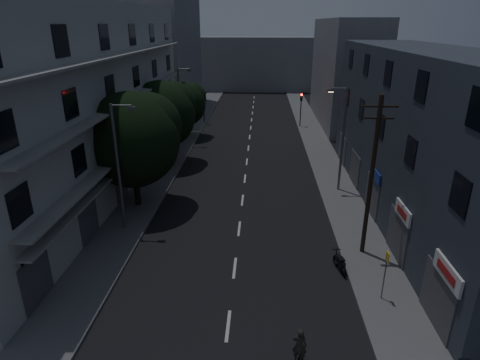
# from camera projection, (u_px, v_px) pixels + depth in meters

# --- Properties ---
(ground) EXTENTS (160.00, 160.00, 0.00)m
(ground) POSITION_uv_depth(u_px,v_px,m) (247.00, 160.00, 39.06)
(ground) COLOR black
(ground) RESTS_ON ground
(sidewalk_left) EXTENTS (3.00, 90.00, 0.15)m
(sidewalk_left) POSITION_uv_depth(u_px,v_px,m) (171.00, 158.00, 39.40)
(sidewalk_left) COLOR #565659
(sidewalk_left) RESTS_ON ground
(sidewalk_right) EXTENTS (3.00, 90.00, 0.15)m
(sidewalk_right) POSITION_uv_depth(u_px,v_px,m) (325.00, 161.00, 38.66)
(sidewalk_right) COLOR #565659
(sidewalk_right) RESTS_ON ground
(lane_markings) EXTENTS (0.15, 60.50, 0.01)m
(lane_markings) POSITION_uv_depth(u_px,v_px,m) (249.00, 142.00, 44.87)
(lane_markings) COLOR beige
(lane_markings) RESTS_ON ground
(building_left) EXTENTS (7.00, 36.00, 14.00)m
(building_left) POSITION_uv_depth(u_px,v_px,m) (88.00, 100.00, 30.58)
(building_left) COLOR #ABABA5
(building_left) RESTS_ON ground
(building_right) EXTENTS (6.19, 28.00, 11.00)m
(building_right) POSITION_uv_depth(u_px,v_px,m) (424.00, 137.00, 26.24)
(building_right) COLOR #2E343E
(building_right) RESTS_ON ground
(building_far_left) EXTENTS (6.00, 20.00, 16.00)m
(building_far_left) POSITION_uv_depth(u_px,v_px,m) (171.00, 56.00, 58.11)
(building_far_left) COLOR slate
(building_far_left) RESTS_ON ground
(building_far_right) EXTENTS (6.00, 20.00, 13.00)m
(building_far_right) POSITION_uv_depth(u_px,v_px,m) (345.00, 72.00, 51.90)
(building_far_right) COLOR slate
(building_far_right) RESTS_ON ground
(building_far_end) EXTENTS (24.00, 8.00, 10.00)m
(building_far_end) POSITION_uv_depth(u_px,v_px,m) (255.00, 64.00, 79.07)
(building_far_end) COLOR slate
(building_far_end) RESTS_ON ground
(tree_near) EXTENTS (6.59, 6.59, 8.13)m
(tree_near) POSITION_uv_depth(u_px,v_px,m) (133.00, 136.00, 27.42)
(tree_near) COLOR black
(tree_near) RESTS_ON sidewalk_left
(tree_mid) EXTENTS (6.19, 6.19, 7.61)m
(tree_mid) POSITION_uv_depth(u_px,v_px,m) (162.00, 112.00, 36.43)
(tree_mid) COLOR black
(tree_mid) RESTS_ON sidewalk_left
(tree_far) EXTENTS (4.99, 4.99, 6.17)m
(tree_far) POSITION_uv_depth(u_px,v_px,m) (184.00, 103.00, 45.61)
(tree_far) COLOR black
(tree_far) RESTS_ON sidewalk_left
(traffic_signal_far_right) EXTENTS (0.28, 0.37, 4.10)m
(traffic_signal_far_right) POSITION_uv_depth(u_px,v_px,m) (301.00, 103.00, 50.37)
(traffic_signal_far_right) COLOR black
(traffic_signal_far_right) RESTS_ON sidewalk_right
(traffic_signal_far_left) EXTENTS (0.28, 0.37, 4.10)m
(traffic_signal_far_left) POSITION_uv_depth(u_px,v_px,m) (204.00, 100.00, 52.25)
(traffic_signal_far_left) COLOR black
(traffic_signal_far_left) RESTS_ON sidewalk_left
(street_lamp_left_near) EXTENTS (1.51, 0.25, 8.00)m
(street_lamp_left_near) POSITION_uv_depth(u_px,v_px,m) (119.00, 162.00, 24.24)
(street_lamp_left_near) COLOR slate
(street_lamp_left_near) RESTS_ON sidewalk_left
(street_lamp_right) EXTENTS (1.51, 0.25, 8.00)m
(street_lamp_right) POSITION_uv_depth(u_px,v_px,m) (342.00, 135.00, 30.23)
(street_lamp_right) COLOR slate
(street_lamp_right) RESTS_ON sidewalk_right
(street_lamp_left_far) EXTENTS (1.51, 0.25, 8.00)m
(street_lamp_left_far) POSITION_uv_depth(u_px,v_px,m) (181.00, 102.00, 42.72)
(street_lamp_left_far) COLOR #54565C
(street_lamp_left_far) RESTS_ON sidewalk_left
(utility_pole) EXTENTS (1.80, 0.24, 9.00)m
(utility_pole) POSITION_uv_depth(u_px,v_px,m) (372.00, 175.00, 21.46)
(utility_pole) COLOR black
(utility_pole) RESTS_ON sidewalk_right
(bus_stop_sign) EXTENTS (0.06, 0.35, 2.52)m
(bus_stop_sign) POSITION_uv_depth(u_px,v_px,m) (386.00, 267.00, 18.59)
(bus_stop_sign) COLOR #595B60
(bus_stop_sign) RESTS_ON sidewalk_right
(motorcycle) EXTENTS (0.61, 1.70, 1.10)m
(motorcycle) POSITION_uv_depth(u_px,v_px,m) (340.00, 263.00, 21.48)
(motorcycle) COLOR black
(motorcycle) RESTS_ON ground
(cyclist) EXTENTS (0.80, 1.59, 1.93)m
(cyclist) POSITION_uv_depth(u_px,v_px,m) (299.00, 356.00, 15.23)
(cyclist) COLOR black
(cyclist) RESTS_ON ground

